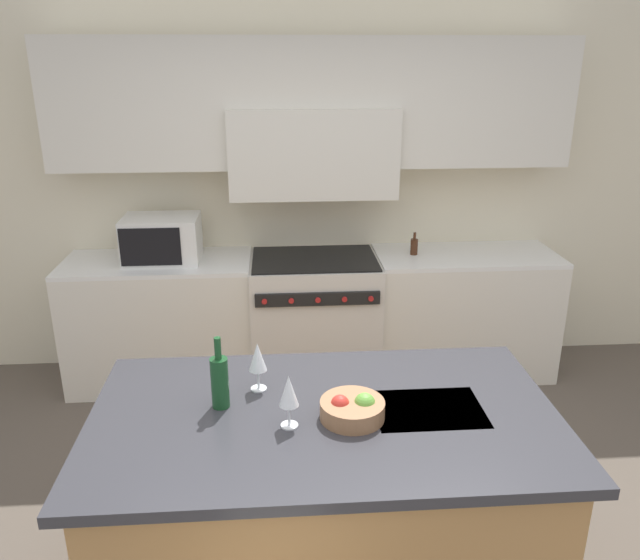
{
  "coord_description": "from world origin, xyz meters",
  "views": [
    {
      "loc": [
        -0.27,
        -2.28,
        2.29
      ],
      "look_at": [
        -0.05,
        0.75,
        1.18
      ],
      "focal_mm": 35.0,
      "sensor_mm": 36.0,
      "label": 1
    }
  ],
  "objects_px": {
    "range_stove": "(315,318)",
    "wine_glass_near": "(289,392)",
    "microwave": "(162,239)",
    "wine_bottle": "(220,381)",
    "wine_glass_far": "(258,358)",
    "oil_bottle_on_counter": "(414,246)",
    "fruit_bowl": "(353,409)"
  },
  "relations": [
    {
      "from": "range_stove",
      "to": "wine_glass_near",
      "type": "distance_m",
      "value": 2.21
    },
    {
      "from": "range_stove",
      "to": "microwave",
      "type": "bearing_deg",
      "value": 178.99
    },
    {
      "from": "range_stove",
      "to": "microwave",
      "type": "distance_m",
      "value": 1.22
    },
    {
      "from": "wine_bottle",
      "to": "wine_glass_near",
      "type": "height_order",
      "value": "wine_bottle"
    },
    {
      "from": "wine_glass_near",
      "to": "wine_glass_far",
      "type": "xyz_separation_m",
      "value": [
        -0.12,
        0.29,
        0.0
      ]
    },
    {
      "from": "microwave",
      "to": "wine_bottle",
      "type": "distance_m",
      "value": 2.04
    },
    {
      "from": "wine_glass_near",
      "to": "oil_bottle_on_counter",
      "type": "height_order",
      "value": "wine_glass_near"
    },
    {
      "from": "range_stove",
      "to": "wine_glass_far",
      "type": "height_order",
      "value": "wine_glass_far"
    },
    {
      "from": "microwave",
      "to": "fruit_bowl",
      "type": "height_order",
      "value": "microwave"
    },
    {
      "from": "wine_bottle",
      "to": "oil_bottle_on_counter",
      "type": "relative_size",
      "value": 1.89
    },
    {
      "from": "wine_bottle",
      "to": "wine_glass_near",
      "type": "relative_size",
      "value": 1.42
    },
    {
      "from": "fruit_bowl",
      "to": "oil_bottle_on_counter",
      "type": "xyz_separation_m",
      "value": [
        0.7,
        2.11,
        0.01
      ]
    },
    {
      "from": "wine_bottle",
      "to": "wine_glass_near",
      "type": "distance_m",
      "value": 0.32
    },
    {
      "from": "wine_bottle",
      "to": "wine_glass_far",
      "type": "xyz_separation_m",
      "value": [
        0.15,
        0.13,
        0.03
      ]
    },
    {
      "from": "wine_glass_near",
      "to": "fruit_bowl",
      "type": "bearing_deg",
      "value": 9.16
    },
    {
      "from": "microwave",
      "to": "oil_bottle_on_counter",
      "type": "height_order",
      "value": "microwave"
    },
    {
      "from": "wine_bottle",
      "to": "fruit_bowl",
      "type": "xyz_separation_m",
      "value": [
        0.53,
        -0.13,
        -0.08
      ]
    },
    {
      "from": "range_stove",
      "to": "microwave",
      "type": "height_order",
      "value": "microwave"
    },
    {
      "from": "wine_glass_far",
      "to": "microwave",
      "type": "bearing_deg",
      "value": 110.76
    },
    {
      "from": "wine_bottle",
      "to": "fruit_bowl",
      "type": "relative_size",
      "value": 1.2
    },
    {
      "from": "microwave",
      "to": "wine_bottle",
      "type": "relative_size",
      "value": 1.66
    },
    {
      "from": "range_stove",
      "to": "wine_bottle",
      "type": "bearing_deg",
      "value": -104.61
    },
    {
      "from": "microwave",
      "to": "wine_bottle",
      "type": "bearing_deg",
      "value": -74.45
    },
    {
      "from": "microwave",
      "to": "wine_glass_far",
      "type": "distance_m",
      "value": 1.97
    },
    {
      "from": "wine_bottle",
      "to": "wine_glass_near",
      "type": "bearing_deg",
      "value": -31.13
    },
    {
      "from": "microwave",
      "to": "wine_glass_near",
      "type": "distance_m",
      "value": 2.28
    },
    {
      "from": "range_stove",
      "to": "oil_bottle_on_counter",
      "type": "height_order",
      "value": "oil_bottle_on_counter"
    },
    {
      "from": "wine_bottle",
      "to": "wine_glass_near",
      "type": "xyz_separation_m",
      "value": [
        0.27,
        -0.17,
        0.03
      ]
    },
    {
      "from": "wine_glass_near",
      "to": "fruit_bowl",
      "type": "relative_size",
      "value": 0.85
    },
    {
      "from": "microwave",
      "to": "fruit_bowl",
      "type": "distance_m",
      "value": 2.35
    },
    {
      "from": "microwave",
      "to": "wine_glass_near",
      "type": "relative_size",
      "value": 2.36
    },
    {
      "from": "microwave",
      "to": "wine_glass_near",
      "type": "bearing_deg",
      "value": -68.93
    }
  ]
}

